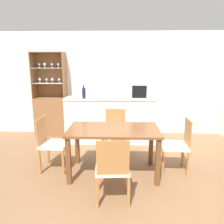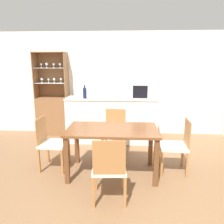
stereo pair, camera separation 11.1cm
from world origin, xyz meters
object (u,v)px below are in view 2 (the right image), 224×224
Objects in this scene: display_cabinet at (53,110)px; wine_bottle at (85,93)px; dining_chair_side_right_far at (176,145)px; dining_chair_head_far at (115,133)px; dining_table at (112,135)px; microwave at (143,91)px; dining_chair_head_near at (109,168)px; dining_chair_side_left_far at (51,143)px.

wine_bottle is at bearing -32.23° from display_cabinet.
dining_chair_side_right_far is 1.00× the size of dining_chair_head_far.
dining_chair_head_far is (0.00, 0.75, -0.20)m from dining_table.
display_cabinet is 2.28× the size of dining_chair_side_right_far.
microwave is (2.22, -0.44, 0.56)m from display_cabinet.
wine_bottle is (-1.74, 1.29, 0.69)m from dining_chair_side_right_far.
dining_chair_head_far is 1.23m from microwave.
dining_chair_head_near is at bearing -89.78° from dining_table.
microwave reaches higher than dining_table.
dining_chair_side_left_far and dining_chair_head_far have the same top height.
microwave reaches higher than dining_chair_head_near.
wine_bottle is (0.93, -0.59, 0.53)m from display_cabinet.
dining_chair_head_near is at bearing -104.43° from microwave.
dining_table is 1.64m from wine_bottle.
dining_chair_side_left_far is 1.00× the size of dining_chair_side_right_far.
dining_table is (1.62, -2.00, 0.04)m from display_cabinet.
dining_chair_head_far is (0.00, 1.50, 0.00)m from dining_chair_head_near.
microwave reaches higher than dining_chair_head_far.
microwave is at bearing 72.03° from dining_chair_head_near.
display_cabinet is at bearing 147.77° from wine_bottle.
wine_bottle is at bearing 104.22° from dining_chair_head_near.
display_cabinet reaches higher than microwave.
dining_chair_side_right_far is at bearing -72.09° from microwave.
dining_chair_side_right_far reaches higher than dining_table.
dining_table is 1.60× the size of dining_chair_head_near.
display_cabinet is 1.42× the size of dining_table.
dining_table is 1.60× the size of dining_chair_head_far.
dining_chair_side_left_far and dining_chair_side_right_far have the same top height.
microwave is (0.59, 0.80, 0.72)m from dining_chair_head_far.
dining_chair_head_near is 1.00× the size of dining_chair_side_left_far.
display_cabinet is at bearing 58.27° from dining_chair_side_right_far.
dining_chair_side_left_far is at bearing -139.18° from microwave.
dining_table is at bearing -50.91° from display_cabinet.
display_cabinet is 3.27m from dining_chair_side_right_far.
wine_bottle reaches higher than dining_chair_head_far.
dining_table is 1.60× the size of dining_chair_side_right_far.
microwave is (1.65, 1.43, 0.72)m from dining_chair_side_left_far.
wine_bottle is (0.37, 1.28, 0.69)m from dining_chair_side_left_far.
display_cabinet is at bearing -33.07° from dining_chair_head_far.
wine_bottle reaches higher than dining_chair_head_near.
display_cabinet reaches higher than dining_chair_head_near.
display_cabinet is 6.86× the size of wine_bottle.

